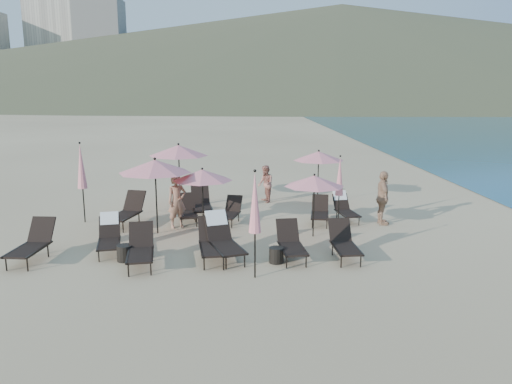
{
  "coord_description": "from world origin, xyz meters",
  "views": [
    {
      "loc": [
        -0.43,
        -13.21,
        4.53
      ],
      "look_at": [
        0.04,
        3.5,
        1.1
      ],
      "focal_mm": 35.0,
      "sensor_mm": 36.0,
      "label": 1
    }
  ],
  "objects_px": {
    "lounger_5": "(344,242)",
    "umbrella_open_4": "(319,156)",
    "lounger_11": "(345,207)",
    "umbrella_open_0": "(155,166)",
    "lounger_9": "(230,211)",
    "umbrella_open_2": "(314,181)",
    "lounger_7": "(187,210)",
    "umbrella_closed_0": "(255,203)",
    "beachgoer_b": "(265,184)",
    "side_table_1": "(276,255)",
    "lounger_6": "(127,211)",
    "umbrella_open_3": "(179,150)",
    "lounger_2": "(212,242)",
    "umbrella_closed_2": "(81,167)",
    "umbrella_closed_1": "(340,177)",
    "lounger_8": "(202,203)",
    "side_table_0": "(125,253)",
    "lounger_1": "(141,248)",
    "lounger_3": "(223,238)",
    "lounger_12": "(109,235)",
    "lounger_4": "(291,243)",
    "beachgoer_c": "(383,198)",
    "beachgoer_a": "(177,201)",
    "lounger_10": "(320,211)",
    "lounger_0": "(32,243)",
    "umbrella_open_1": "(202,175)"
  },
  "relations": [
    {
      "from": "lounger_0",
      "to": "lounger_3",
      "type": "bearing_deg",
      "value": 6.25
    },
    {
      "from": "lounger_0",
      "to": "beachgoer_c",
      "type": "xyz_separation_m",
      "value": [
        10.45,
        3.4,
        0.44
      ]
    },
    {
      "from": "lounger_6",
      "to": "umbrella_open_2",
      "type": "distance_m",
      "value": 6.45
    },
    {
      "from": "lounger_1",
      "to": "lounger_8",
      "type": "bearing_deg",
      "value": 68.38
    },
    {
      "from": "umbrella_closed_0",
      "to": "lounger_1",
      "type": "bearing_deg",
      "value": 161.83
    },
    {
      "from": "lounger_7",
      "to": "umbrella_closed_1",
      "type": "xyz_separation_m",
      "value": [
        5.19,
        -0.5,
        1.24
      ]
    },
    {
      "from": "lounger_10",
      "to": "lounger_12",
      "type": "distance_m",
      "value": 7.11
    },
    {
      "from": "lounger_6",
      "to": "umbrella_closed_0",
      "type": "xyz_separation_m",
      "value": [
        4.22,
        -4.97,
        1.38
      ]
    },
    {
      "from": "lounger_11",
      "to": "umbrella_open_0",
      "type": "distance_m",
      "value": 6.75
    },
    {
      "from": "umbrella_open_4",
      "to": "umbrella_closed_1",
      "type": "relative_size",
      "value": 0.91
    },
    {
      "from": "lounger_8",
      "to": "side_table_0",
      "type": "bearing_deg",
      "value": -118.6
    },
    {
      "from": "umbrella_open_0",
      "to": "umbrella_closed_1",
      "type": "xyz_separation_m",
      "value": [
        6.01,
        0.88,
        -0.51
      ]
    },
    {
      "from": "lounger_5",
      "to": "umbrella_open_4",
      "type": "bearing_deg",
      "value": 85.08
    },
    {
      "from": "lounger_9",
      "to": "lounger_10",
      "type": "height_order",
      "value": "lounger_10"
    },
    {
      "from": "lounger_9",
      "to": "lounger_2",
      "type": "bearing_deg",
      "value": -82.2
    },
    {
      "from": "lounger_7",
      "to": "beachgoer_b",
      "type": "xyz_separation_m",
      "value": [
        2.87,
        3.07,
        0.33
      ]
    },
    {
      "from": "lounger_2",
      "to": "umbrella_closed_2",
      "type": "relative_size",
      "value": 0.67
    },
    {
      "from": "lounger_9",
      "to": "umbrella_open_4",
      "type": "distance_m",
      "value": 4.82
    },
    {
      "from": "lounger_6",
      "to": "umbrella_open_3",
      "type": "height_order",
      "value": "umbrella_open_3"
    },
    {
      "from": "lounger_9",
      "to": "lounger_8",
      "type": "bearing_deg",
      "value": 152.67
    },
    {
      "from": "lounger_9",
      "to": "umbrella_open_2",
      "type": "relative_size",
      "value": 0.79
    },
    {
      "from": "lounger_3",
      "to": "lounger_12",
      "type": "xyz_separation_m",
      "value": [
        -3.25,
        0.59,
        -0.07
      ]
    },
    {
      "from": "lounger_6",
      "to": "side_table_1",
      "type": "distance_m",
      "value": 6.22
    },
    {
      "from": "lounger_1",
      "to": "umbrella_open_4",
      "type": "xyz_separation_m",
      "value": [
        5.74,
        7.17,
        1.47
      ]
    },
    {
      "from": "lounger_0",
      "to": "umbrella_open_2",
      "type": "bearing_deg",
      "value": 19.69
    },
    {
      "from": "lounger_8",
      "to": "umbrella_open_0",
      "type": "relative_size",
      "value": 0.76
    },
    {
      "from": "beachgoer_b",
      "to": "side_table_1",
      "type": "bearing_deg",
      "value": -14.63
    },
    {
      "from": "umbrella_open_0",
      "to": "umbrella_open_4",
      "type": "relative_size",
      "value": 1.12
    },
    {
      "from": "lounger_5",
      "to": "lounger_8",
      "type": "bearing_deg",
      "value": 129.54
    },
    {
      "from": "lounger_1",
      "to": "umbrella_open_3",
      "type": "bearing_deg",
      "value": 79.78
    },
    {
      "from": "lounger_11",
      "to": "umbrella_closed_1",
      "type": "height_order",
      "value": "umbrella_closed_1"
    },
    {
      "from": "lounger_1",
      "to": "lounger_8",
      "type": "height_order",
      "value": "lounger_8"
    },
    {
      "from": "umbrella_open_2",
      "to": "beachgoer_a",
      "type": "distance_m",
      "value": 4.64
    },
    {
      "from": "umbrella_open_0",
      "to": "side_table_1",
      "type": "xyz_separation_m",
      "value": [
        3.63,
        -2.91,
        -1.97
      ]
    },
    {
      "from": "lounger_7",
      "to": "umbrella_closed_0",
      "type": "xyz_separation_m",
      "value": [
        2.22,
        -5.34,
        1.45
      ]
    },
    {
      "from": "lounger_2",
      "to": "umbrella_open_2",
      "type": "xyz_separation_m",
      "value": [
        3.05,
        2.08,
        1.29
      ]
    },
    {
      "from": "umbrella_open_3",
      "to": "umbrella_closed_2",
      "type": "distance_m",
      "value": 3.91
    },
    {
      "from": "lounger_1",
      "to": "umbrella_open_4",
      "type": "bearing_deg",
      "value": 42.71
    },
    {
      "from": "lounger_5",
      "to": "umbrella_closed_0",
      "type": "distance_m",
      "value": 3.19
    },
    {
      "from": "lounger_0",
      "to": "umbrella_open_1",
      "type": "bearing_deg",
      "value": 37.15
    },
    {
      "from": "lounger_4",
      "to": "side_table_1",
      "type": "height_order",
      "value": "lounger_4"
    },
    {
      "from": "lounger_4",
      "to": "beachgoer_c",
      "type": "bearing_deg",
      "value": 39.39
    },
    {
      "from": "umbrella_open_4",
      "to": "beachgoer_c",
      "type": "distance_m",
      "value": 3.86
    },
    {
      "from": "lounger_4",
      "to": "umbrella_closed_0",
      "type": "bearing_deg",
      "value": -131.14
    },
    {
      "from": "umbrella_open_4",
      "to": "umbrella_closed_1",
      "type": "bearing_deg",
      "value": -86.27
    },
    {
      "from": "lounger_1",
      "to": "lounger_3",
      "type": "distance_m",
      "value": 2.21
    },
    {
      "from": "lounger_6",
      "to": "lounger_7",
      "type": "relative_size",
      "value": 1.18
    },
    {
      "from": "lounger_6",
      "to": "beachgoer_c",
      "type": "height_order",
      "value": "beachgoer_c"
    },
    {
      "from": "lounger_11",
      "to": "umbrella_closed_0",
      "type": "distance_m",
      "value": 6.54
    },
    {
      "from": "lounger_7",
      "to": "lounger_10",
      "type": "distance_m",
      "value": 4.6
    }
  ]
}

